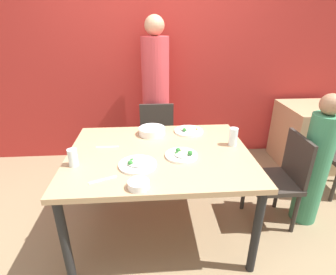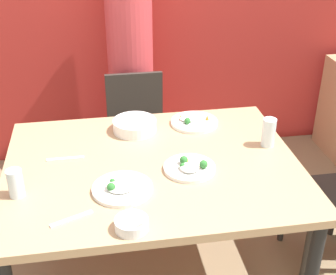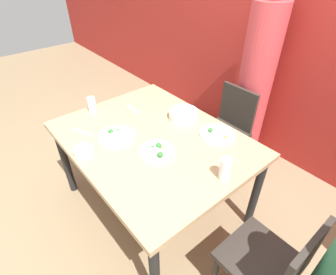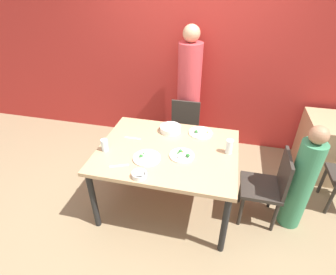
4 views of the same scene
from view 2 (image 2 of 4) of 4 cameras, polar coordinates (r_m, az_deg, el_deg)
name	(u,v)px [view 2 (image 2 of 4)]	position (r m, az deg, el deg)	size (l,w,h in m)	color
dining_table	(153,177)	(2.28, -1.87, -4.79)	(1.40, 1.09, 0.75)	tan
chair_adult_spot	(137,133)	(3.14, -3.76, 0.60)	(0.40, 0.40, 0.83)	#2D2823
person_adult	(131,65)	(3.30, -4.59, 8.85)	(0.31, 0.31, 1.74)	#C63D42
bowl_curry	(135,125)	(2.52, -4.09, 1.52)	(0.23, 0.23, 0.06)	white
plate_rice_adult	(190,167)	(2.18, 2.67, -3.66)	(0.24, 0.24, 0.06)	white
plate_rice_child	(193,122)	(2.60, 3.11, 1.95)	(0.26, 0.26, 0.05)	white
plate_noodles	(122,188)	(2.05, -5.68, -6.14)	(0.27, 0.27, 0.06)	white
bowl_rice_small	(132,224)	(1.84, -4.47, -10.45)	(0.13, 0.13, 0.05)	white
glass_water_tall	(269,132)	(2.41, 12.16, 0.62)	(0.07, 0.07, 0.15)	silver
glass_water_short	(16,183)	(2.09, -18.09, -5.31)	(0.07, 0.07, 0.13)	silver
fork_steel	(72,219)	(1.93, -11.67, -9.68)	(0.17, 0.09, 0.01)	silver
spoon_steel	(65,159)	(2.32, -12.41, -2.53)	(0.18, 0.02, 0.01)	silver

